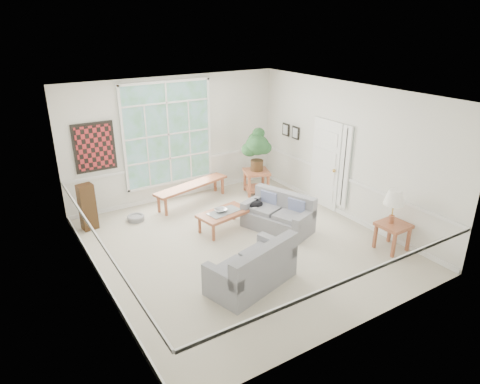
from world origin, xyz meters
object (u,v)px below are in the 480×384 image
(end_table, at_px, (256,182))
(side_table, at_px, (392,236))
(loveseat_front, at_px, (251,263))
(loveseat_right, at_px, (278,213))
(coffee_table, at_px, (224,221))

(end_table, bearing_deg, side_table, -80.81)
(loveseat_front, bearing_deg, end_table, 39.18)
(side_table, bearing_deg, end_table, 99.19)
(end_table, bearing_deg, loveseat_right, -111.40)
(end_table, bearing_deg, loveseat_front, -125.24)
(loveseat_right, height_order, side_table, loveseat_right)
(loveseat_front, xyz_separation_m, end_table, (2.38, 3.36, -0.11))
(loveseat_right, xyz_separation_m, side_table, (1.38, -1.88, -0.11))
(end_table, relative_size, side_table, 1.10)
(coffee_table, relative_size, side_table, 1.98)
(coffee_table, relative_size, end_table, 1.80)
(loveseat_front, height_order, end_table, loveseat_front)
(end_table, xyz_separation_m, side_table, (0.62, -3.82, -0.03))
(loveseat_front, relative_size, side_table, 2.76)
(coffee_table, bearing_deg, loveseat_front, -117.92)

